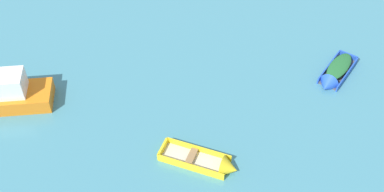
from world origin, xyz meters
TOP-DOWN VIEW (x-y plane):
  - rowboat_blue_back_row_left at (7.12, 24.81)m, footprint 2.42×3.30m
  - rowboat_yellow_midfield_left at (1.42, 18.45)m, footprint 3.65×1.85m

SIDE VIEW (x-z plane):
  - rowboat_yellow_midfield_left at x=1.42m, z-range -0.33..0.67m
  - rowboat_blue_back_row_left at x=7.12m, z-range -0.23..0.76m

